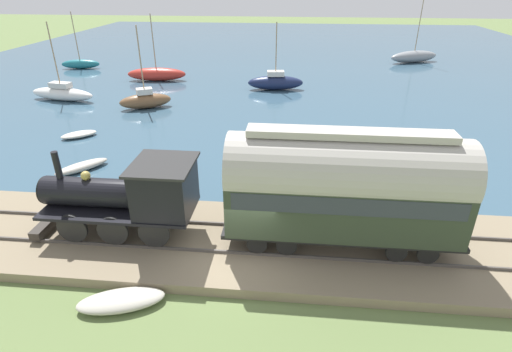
{
  "coord_description": "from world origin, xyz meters",
  "views": [
    {
      "loc": [
        -11.63,
        -1.7,
        9.7
      ],
      "look_at": [
        5.29,
        -0.03,
        1.13
      ],
      "focal_mm": 28.0,
      "sensor_mm": 36.0,
      "label": 1
    }
  ],
  "objects_px": {
    "beached_dinghy": "(121,301)",
    "steam_locomotive": "(133,193)",
    "sailboat_red": "(157,74)",
    "sailboat_gray": "(414,56)",
    "sailboat_teal": "(81,64)",
    "rowboat_far_out": "(306,182)",
    "sailboat_navy": "(275,82)",
    "rowboat_off_pier": "(79,134)",
    "sailboat_white": "(62,93)",
    "sailboat_brown": "(145,100)",
    "passenger_coach": "(344,186)",
    "rowboat_near_shore": "(82,167)"
  },
  "relations": [
    {
      "from": "steam_locomotive",
      "to": "sailboat_navy",
      "type": "bearing_deg",
      "value": -9.48
    },
    {
      "from": "sailboat_gray",
      "to": "rowboat_far_out",
      "type": "distance_m",
      "value": 36.82
    },
    {
      "from": "sailboat_red",
      "to": "sailboat_white",
      "type": "bearing_deg",
      "value": 137.81
    },
    {
      "from": "passenger_coach",
      "to": "rowboat_off_pier",
      "type": "distance_m",
      "value": 19.71
    },
    {
      "from": "passenger_coach",
      "to": "sailboat_teal",
      "type": "bearing_deg",
      "value": 39.89
    },
    {
      "from": "rowboat_far_out",
      "to": "sailboat_white",
      "type": "bearing_deg",
      "value": 66.68
    },
    {
      "from": "steam_locomotive",
      "to": "sailboat_brown",
      "type": "height_order",
      "value": "sailboat_brown"
    },
    {
      "from": "sailboat_red",
      "to": "beached_dinghy",
      "type": "xyz_separation_m",
      "value": [
        -30.57,
        -8.8,
        -0.45
      ]
    },
    {
      "from": "passenger_coach",
      "to": "sailboat_brown",
      "type": "xyz_separation_m",
      "value": [
        17.76,
        13.91,
        -2.32
      ]
    },
    {
      "from": "sailboat_red",
      "to": "rowboat_far_out",
      "type": "xyz_separation_m",
      "value": [
        -21.75,
        -14.93,
        -0.39
      ]
    },
    {
      "from": "passenger_coach",
      "to": "sailboat_brown",
      "type": "relative_size",
      "value": 1.36
    },
    {
      "from": "steam_locomotive",
      "to": "beached_dinghy",
      "type": "relative_size",
      "value": 2.13
    },
    {
      "from": "sailboat_navy",
      "to": "sailboat_gray",
      "type": "height_order",
      "value": "sailboat_gray"
    },
    {
      "from": "passenger_coach",
      "to": "sailboat_navy",
      "type": "relative_size",
      "value": 1.44
    },
    {
      "from": "sailboat_navy",
      "to": "sailboat_white",
      "type": "bearing_deg",
      "value": 100.84
    },
    {
      "from": "beached_dinghy",
      "to": "rowboat_far_out",
      "type": "bearing_deg",
      "value": -34.79
    },
    {
      "from": "sailboat_red",
      "to": "sailboat_gray",
      "type": "relative_size",
      "value": 0.66
    },
    {
      "from": "sailboat_brown",
      "to": "sailboat_white",
      "type": "bearing_deg",
      "value": 52.97
    },
    {
      "from": "sailboat_navy",
      "to": "sailboat_brown",
      "type": "xyz_separation_m",
      "value": [
        -6.89,
        10.17,
        -0.05
      ]
    },
    {
      "from": "steam_locomotive",
      "to": "sailboat_navy",
      "type": "xyz_separation_m",
      "value": [
        24.65,
        -4.12,
        -1.57
      ]
    },
    {
      "from": "sailboat_brown",
      "to": "passenger_coach",
      "type": "bearing_deg",
      "value": -168.41
    },
    {
      "from": "sailboat_teal",
      "to": "sailboat_white",
      "type": "bearing_deg",
      "value": -168.1
    },
    {
      "from": "sailboat_teal",
      "to": "sailboat_navy",
      "type": "relative_size",
      "value": 1.02
    },
    {
      "from": "steam_locomotive",
      "to": "sailboat_teal",
      "type": "distance_m",
      "value": 37.09
    },
    {
      "from": "steam_locomotive",
      "to": "rowboat_off_pier",
      "type": "xyz_separation_m",
      "value": [
        10.96,
        8.27,
        -2.09
      ]
    },
    {
      "from": "sailboat_white",
      "to": "sailboat_red",
      "type": "xyz_separation_m",
      "value": [
        7.84,
        -5.79,
        0.04
      ]
    },
    {
      "from": "sailboat_teal",
      "to": "sailboat_navy",
      "type": "distance_m",
      "value": 24.05
    },
    {
      "from": "steam_locomotive",
      "to": "sailboat_white",
      "type": "relative_size",
      "value": 1.0
    },
    {
      "from": "steam_locomotive",
      "to": "sailboat_gray",
      "type": "height_order",
      "value": "sailboat_gray"
    },
    {
      "from": "sailboat_white",
      "to": "beached_dinghy",
      "type": "height_order",
      "value": "sailboat_white"
    },
    {
      "from": "sailboat_white",
      "to": "rowboat_far_out",
      "type": "height_order",
      "value": "sailboat_white"
    },
    {
      "from": "sailboat_navy",
      "to": "sailboat_gray",
      "type": "distance_m",
      "value": 22.07
    },
    {
      "from": "rowboat_off_pier",
      "to": "beached_dinghy",
      "type": "height_order",
      "value": "beached_dinghy"
    },
    {
      "from": "rowboat_off_pier",
      "to": "sailboat_gray",
      "type": "bearing_deg",
      "value": -83.22
    },
    {
      "from": "sailboat_teal",
      "to": "sailboat_navy",
      "type": "xyz_separation_m",
      "value": [
        -7.27,
        -22.93,
        0.16
      ]
    },
    {
      "from": "sailboat_navy",
      "to": "rowboat_far_out",
      "type": "xyz_separation_m",
      "value": [
        -19.32,
        -2.64,
        -0.44
      ]
    },
    {
      "from": "rowboat_near_shore",
      "to": "beached_dinghy",
      "type": "bearing_deg",
      "value": 162.63
    },
    {
      "from": "sailboat_red",
      "to": "rowboat_near_shore",
      "type": "bearing_deg",
      "value": -178.73
    },
    {
      "from": "sailboat_brown",
      "to": "rowboat_off_pier",
      "type": "height_order",
      "value": "sailboat_brown"
    },
    {
      "from": "sailboat_navy",
      "to": "rowboat_off_pier",
      "type": "relative_size",
      "value": 2.5
    },
    {
      "from": "sailboat_teal",
      "to": "passenger_coach",
      "type": "bearing_deg",
      "value": -149.13
    },
    {
      "from": "sailboat_white",
      "to": "sailboat_navy",
      "type": "distance_m",
      "value": 18.87
    },
    {
      "from": "sailboat_brown",
      "to": "sailboat_red",
      "type": "distance_m",
      "value": 9.56
    },
    {
      "from": "sailboat_teal",
      "to": "rowboat_far_out",
      "type": "xyz_separation_m",
      "value": [
        -26.59,
        -25.57,
        -0.27
      ]
    },
    {
      "from": "sailboat_white",
      "to": "sailboat_brown",
      "type": "height_order",
      "value": "sailboat_white"
    },
    {
      "from": "sailboat_teal",
      "to": "sailboat_gray",
      "type": "distance_m",
      "value": 39.96
    },
    {
      "from": "steam_locomotive",
      "to": "sailboat_red",
      "type": "xyz_separation_m",
      "value": [
        27.08,
        8.17,
        -1.61
      ]
    },
    {
      "from": "sailboat_navy",
      "to": "rowboat_near_shore",
      "type": "distance_m",
      "value": 20.94
    },
    {
      "from": "sailboat_navy",
      "to": "rowboat_off_pier",
      "type": "xyz_separation_m",
      "value": [
        -13.69,
        12.39,
        -0.53
      ]
    },
    {
      "from": "beached_dinghy",
      "to": "steam_locomotive",
      "type": "bearing_deg",
      "value": 10.24
    }
  ]
}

